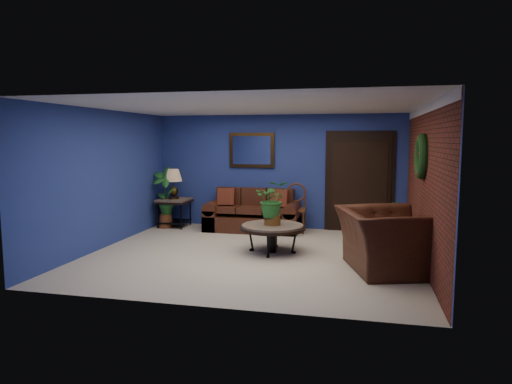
% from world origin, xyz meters
% --- Properties ---
extents(floor, '(5.50, 5.50, 0.00)m').
position_xyz_m(floor, '(0.00, 0.00, 0.00)').
color(floor, beige).
rests_on(floor, ground).
extents(wall_back, '(5.50, 0.04, 2.50)m').
position_xyz_m(wall_back, '(0.00, 2.50, 1.25)').
color(wall_back, navy).
rests_on(wall_back, ground).
extents(wall_left, '(0.04, 5.00, 2.50)m').
position_xyz_m(wall_left, '(-2.75, 0.00, 1.25)').
color(wall_left, navy).
rests_on(wall_left, ground).
extents(wall_right_brick, '(0.04, 5.00, 2.50)m').
position_xyz_m(wall_right_brick, '(2.75, 0.00, 1.25)').
color(wall_right_brick, maroon).
rests_on(wall_right_brick, ground).
extents(ceiling, '(5.50, 5.00, 0.02)m').
position_xyz_m(ceiling, '(0.00, 0.00, 2.50)').
color(ceiling, white).
rests_on(ceiling, wall_back).
extents(crown_molding, '(0.03, 5.00, 0.14)m').
position_xyz_m(crown_molding, '(2.72, 0.00, 2.43)').
color(crown_molding, white).
rests_on(crown_molding, wall_right_brick).
extents(wall_mirror, '(1.02, 0.06, 0.77)m').
position_xyz_m(wall_mirror, '(-0.60, 2.46, 1.72)').
color(wall_mirror, '#432C12').
rests_on(wall_mirror, wall_back).
extents(closet_door, '(1.44, 0.06, 2.18)m').
position_xyz_m(closet_door, '(1.75, 2.47, 1.05)').
color(closet_door, black).
rests_on(closet_door, wall_back).
extents(wreath, '(0.16, 0.72, 0.72)m').
position_xyz_m(wreath, '(2.69, 0.05, 1.70)').
color(wreath, black).
rests_on(wreath, wall_right_brick).
extents(sofa, '(2.01, 0.87, 0.90)m').
position_xyz_m(sofa, '(-0.48, 2.08, 0.30)').
color(sofa, '#432013').
rests_on(sofa, ground).
extents(coffee_table, '(1.13, 1.13, 0.49)m').
position_xyz_m(coffee_table, '(0.30, 0.25, 0.43)').
color(coffee_table, '#544F49').
rests_on(coffee_table, ground).
extents(end_table, '(0.70, 0.70, 0.64)m').
position_xyz_m(end_table, '(-2.30, 2.05, 0.49)').
color(end_table, '#544F49').
rests_on(end_table, ground).
extents(table_lamp, '(0.39, 0.39, 0.64)m').
position_xyz_m(table_lamp, '(-2.30, 2.05, 1.05)').
color(table_lamp, '#432C12').
rests_on(table_lamp, end_table).
extents(side_chair, '(0.46, 0.46, 1.03)m').
position_xyz_m(side_chair, '(0.44, 2.13, 0.58)').
color(side_chair, '#582B19').
rests_on(side_chair, ground).
extents(armchair, '(1.59, 1.71, 0.92)m').
position_xyz_m(armchair, '(2.15, -0.47, 0.46)').
color(armchair, '#432013').
rests_on(armchair, ground).
extents(coffee_plant, '(0.67, 0.61, 0.77)m').
position_xyz_m(coffee_plant, '(0.30, 0.25, 0.91)').
color(coffee_plant, brown).
rests_on(coffee_plant, coffee_table).
extents(floor_plant, '(0.46, 0.41, 0.85)m').
position_xyz_m(floor_plant, '(2.35, 1.16, 0.45)').
color(floor_plant, brown).
rests_on(floor_plant, ground).
extents(tall_plant, '(0.58, 0.39, 1.35)m').
position_xyz_m(tall_plant, '(-2.45, 1.92, 0.72)').
color(tall_plant, brown).
rests_on(tall_plant, ground).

